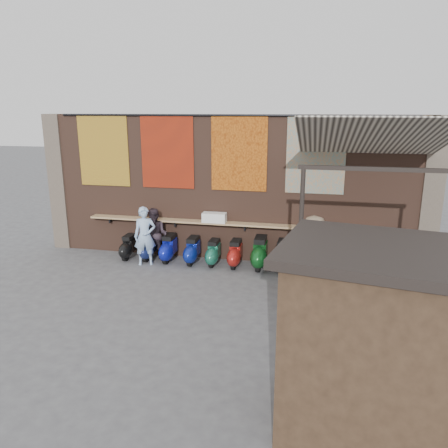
# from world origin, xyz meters

# --- Properties ---
(ground) EXTENTS (70.00, 70.00, 0.00)m
(ground) POSITION_xyz_m (0.00, 0.00, 0.00)
(ground) COLOR #474749
(ground) RESTS_ON ground
(brick_wall) EXTENTS (10.00, 0.40, 4.00)m
(brick_wall) POSITION_xyz_m (0.00, 2.70, 2.00)
(brick_wall) COLOR brown
(brick_wall) RESTS_ON ground
(pier_left) EXTENTS (0.50, 0.50, 4.00)m
(pier_left) POSITION_xyz_m (-5.20, 2.70, 2.00)
(pier_left) COLOR #4C4238
(pier_left) RESTS_ON ground
(pier_right) EXTENTS (0.50, 0.50, 4.00)m
(pier_right) POSITION_xyz_m (5.20, 2.70, 2.00)
(pier_right) COLOR #4C4238
(pier_right) RESTS_ON ground
(eating_counter) EXTENTS (8.00, 0.32, 0.05)m
(eating_counter) POSITION_xyz_m (0.00, 2.33, 1.10)
(eating_counter) COLOR #9E7A51
(eating_counter) RESTS_ON brick_wall
(shelf_box) EXTENTS (0.65, 0.30, 0.26)m
(shelf_box) POSITION_xyz_m (-0.34, 2.30, 1.26)
(shelf_box) COLOR white
(shelf_box) RESTS_ON eating_counter
(tapestry_redgold) EXTENTS (1.50, 0.02, 2.00)m
(tapestry_redgold) POSITION_xyz_m (-3.60, 2.48, 3.00)
(tapestry_redgold) COLOR maroon
(tapestry_redgold) RESTS_ON brick_wall
(tapestry_sun) EXTENTS (1.50, 0.02, 2.00)m
(tapestry_sun) POSITION_xyz_m (-1.70, 2.48, 3.00)
(tapestry_sun) COLOR red
(tapestry_sun) RESTS_ON brick_wall
(tapestry_orange) EXTENTS (1.50, 0.02, 2.00)m
(tapestry_orange) POSITION_xyz_m (0.30, 2.48, 3.00)
(tapestry_orange) COLOR #B45C16
(tapestry_orange) RESTS_ON brick_wall
(tapestry_multi) EXTENTS (1.50, 0.02, 2.00)m
(tapestry_multi) POSITION_xyz_m (2.30, 2.48, 3.00)
(tapestry_multi) COLOR teal
(tapestry_multi) RESTS_ON brick_wall
(hang_rail) EXTENTS (9.50, 0.06, 0.06)m
(hang_rail) POSITION_xyz_m (0.00, 2.47, 3.98)
(hang_rail) COLOR black
(hang_rail) RESTS_ON brick_wall
(scooter_stool_0) EXTENTS (0.32, 0.71, 0.67)m
(scooter_stool_0) POSITION_xyz_m (-2.78, 1.99, 0.34)
(scooter_stool_0) COLOR black
(scooter_stool_0) RESTS_ON ground
(scooter_stool_1) EXTENTS (0.32, 0.71, 0.67)m
(scooter_stool_1) POSITION_xyz_m (-2.19, 2.03, 0.34)
(scooter_stool_1) COLOR #131C4A
(scooter_stool_1) RESTS_ON ground
(scooter_stool_2) EXTENTS (0.36, 0.79, 0.75)m
(scooter_stool_2) POSITION_xyz_m (-1.58, 2.01, 0.37)
(scooter_stool_2) COLOR #0D1797
(scooter_stool_2) RESTS_ON ground
(scooter_stool_3) EXTENTS (0.34, 0.77, 0.73)m
(scooter_stool_3) POSITION_xyz_m (-0.89, 1.98, 0.36)
(scooter_stool_3) COLOR navy
(scooter_stool_3) RESTS_ON ground
(scooter_stool_4) EXTENTS (0.33, 0.73, 0.69)m
(scooter_stool_4) POSITION_xyz_m (-0.29, 1.97, 0.34)
(scooter_stool_4) COLOR #19654D
(scooter_stool_4) RESTS_ON ground
(scooter_stool_5) EXTENTS (0.34, 0.76, 0.72)m
(scooter_stool_5) POSITION_xyz_m (0.31, 1.97, 0.36)
(scooter_stool_5) COLOR maroon
(scooter_stool_5) RESTS_ON ground
(scooter_stool_6) EXTENTS (0.40, 0.89, 0.85)m
(scooter_stool_6) POSITION_xyz_m (0.98, 1.98, 0.42)
(scooter_stool_6) COLOR #0D4317
(scooter_stool_6) RESTS_ON ground
(scooter_stool_7) EXTENTS (0.37, 0.83, 0.78)m
(scooter_stool_7) POSITION_xyz_m (1.58, 2.00, 0.39)
(scooter_stool_7) COLOR black
(scooter_stool_7) RESTS_ON ground
(scooter_stool_8) EXTENTS (0.33, 0.73, 0.70)m
(scooter_stool_8) POSITION_xyz_m (2.25, 2.04, 0.35)
(scooter_stool_8) COLOR #B6360E
(scooter_stool_8) RESTS_ON ground
(scooter_stool_9) EXTENTS (0.35, 0.78, 0.74)m
(scooter_stool_9) POSITION_xyz_m (2.85, 1.98, 0.37)
(scooter_stool_9) COLOR maroon
(scooter_stool_9) RESTS_ON ground
(diner_left) EXTENTS (0.68, 0.56, 1.61)m
(diner_left) POSITION_xyz_m (-2.12, 1.65, 0.81)
(diner_left) COLOR #97B6DC
(diner_left) RESTS_ON ground
(diner_right) EXTENTS (0.77, 0.62, 1.49)m
(diner_right) POSITION_xyz_m (-1.97, 2.00, 0.75)
(diner_right) COLOR #30262E
(diner_right) RESTS_ON ground
(shopper_navy) EXTENTS (0.97, 0.47, 1.61)m
(shopper_navy) POSITION_xyz_m (3.36, 0.01, 0.80)
(shopper_navy) COLOR #162031
(shopper_navy) RESTS_ON ground
(shopper_grey) EXTENTS (1.10, 1.09, 1.52)m
(shopper_grey) POSITION_xyz_m (3.86, 0.02, 0.76)
(shopper_grey) COLOR #525357
(shopper_grey) RESTS_ON ground
(shopper_tan) EXTENTS (0.98, 1.08, 1.84)m
(shopper_tan) POSITION_xyz_m (2.37, 0.66, 0.92)
(shopper_tan) COLOR #78644C
(shopper_tan) RESTS_ON ground
(market_stall) EXTENTS (2.52, 2.06, 2.45)m
(market_stall) POSITION_xyz_m (3.25, -3.78, 1.22)
(market_stall) COLOR black
(market_stall) RESTS_ON ground
(stall_roof) EXTENTS (2.83, 2.35, 0.12)m
(stall_roof) POSITION_xyz_m (3.25, -3.78, 2.51)
(stall_roof) COLOR black
(stall_roof) RESTS_ON market_stall
(stall_sign) EXTENTS (1.19, 0.25, 0.50)m
(stall_sign) POSITION_xyz_m (3.40, -2.92, 1.77)
(stall_sign) COLOR gold
(stall_sign) RESTS_ON market_stall
(stall_shelf) EXTENTS (1.86, 0.42, 0.06)m
(stall_shelf) POSITION_xyz_m (3.40, -2.92, 0.89)
(stall_shelf) COLOR #473321
(stall_shelf) RESTS_ON market_stall
(awning_canvas) EXTENTS (3.20, 3.28, 0.97)m
(awning_canvas) POSITION_xyz_m (3.50, 0.90, 3.55)
(awning_canvas) COLOR beige
(awning_canvas) RESTS_ON brick_wall
(awning_ledger) EXTENTS (3.30, 0.08, 0.12)m
(awning_ledger) POSITION_xyz_m (3.50, 2.49, 3.95)
(awning_ledger) COLOR #33261C
(awning_ledger) RESTS_ON brick_wall
(awning_header) EXTENTS (3.00, 0.08, 0.08)m
(awning_header) POSITION_xyz_m (3.50, -0.60, 3.08)
(awning_header) COLOR black
(awning_header) RESTS_ON awning_post_left
(awning_post_left) EXTENTS (0.09, 0.09, 3.10)m
(awning_post_left) POSITION_xyz_m (2.10, -0.60, 1.55)
(awning_post_left) COLOR black
(awning_post_left) RESTS_ON ground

